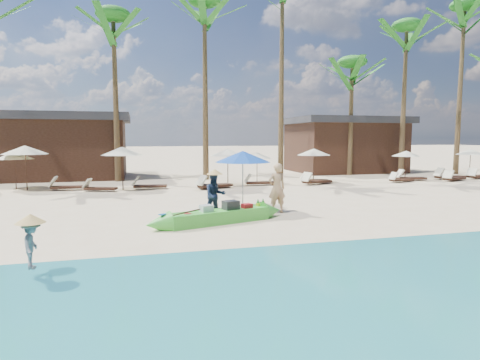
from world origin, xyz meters
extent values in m
plane|color=beige|center=(0.00, 0.00, 0.00)|extent=(240.00, 240.00, 0.00)
cube|color=tan|center=(0.00, -5.00, 0.00)|extent=(240.00, 4.50, 0.01)
cube|color=#48CA3D|center=(0.28, 0.53, 0.20)|extent=(3.42, 1.66, 0.40)
cube|color=white|center=(0.28, 0.53, 0.22)|extent=(2.92, 1.33, 0.18)
cube|color=#262628|center=(0.69, 0.66, 0.50)|extent=(0.57, 0.50, 0.37)
cube|color=silver|center=(-0.14, 0.46, 0.46)|extent=(0.45, 0.41, 0.30)
cube|color=#AA161C|center=(1.26, 0.78, 0.43)|extent=(0.38, 0.35, 0.23)
cylinder|color=#AA161C|center=(-0.75, 0.27, 0.36)|extent=(0.23, 0.23, 0.10)
cylinder|color=#262628|center=(-0.97, 0.09, 0.36)|extent=(0.21, 0.21, 0.08)
sphere|color=tan|center=(-1.29, 0.05, 0.41)|extent=(0.19, 0.19, 0.19)
cylinder|color=#FFFE20|center=(1.73, 1.06, 0.41)|extent=(0.15, 0.15, 0.19)
cylinder|color=#FFFE20|center=(1.93, 1.13, 0.41)|extent=(0.15, 0.15, 0.19)
imported|color=tan|center=(2.64, 1.73, 0.90)|extent=(0.67, 0.46, 1.80)
imported|color=#15203A|center=(0.33, 1.47, 0.77)|extent=(0.79, 0.64, 1.53)
imported|color=gray|center=(-4.20, -3.46, 0.66)|extent=(0.39, 0.64, 0.95)
cylinder|color=#99999E|center=(1.58, 2.52, 1.08)|extent=(0.05, 0.05, 2.16)
cone|color=#1244AD|center=(1.58, 2.52, 2.01)|extent=(2.06, 2.06, 0.42)
cylinder|color=#3B2318|center=(-8.42, 11.56, 0.95)|extent=(0.05, 0.05, 1.91)
cone|color=beige|center=(-8.42, 11.56, 1.78)|extent=(1.91, 1.91, 0.38)
cylinder|color=#3B2318|center=(-7.74, 10.93, 1.12)|extent=(0.06, 0.06, 2.24)
cone|color=beige|center=(-7.74, 10.93, 2.08)|extent=(2.24, 2.24, 0.45)
cube|color=#3B2318|center=(-5.60, 10.38, 0.16)|extent=(1.82, 0.65, 0.13)
cube|color=beige|center=(-6.40, 10.41, 0.48)|extent=(0.43, 0.60, 0.53)
cube|color=#3B2318|center=(-4.01, 9.51, 0.14)|extent=(1.66, 0.98, 0.11)
cube|color=beige|center=(-4.67, 9.73, 0.42)|extent=(0.50, 0.60, 0.46)
cylinder|color=#3B2318|center=(-2.94, 9.80, 1.09)|extent=(0.05, 0.05, 2.18)
cone|color=beige|center=(-2.94, 9.80, 2.03)|extent=(2.18, 2.18, 0.44)
cube|color=#3B2318|center=(-1.54, 9.85, 0.15)|extent=(1.77, 0.79, 0.12)
cube|color=beige|center=(-2.29, 9.96, 0.45)|extent=(0.46, 0.60, 0.50)
cylinder|color=#3B2318|center=(2.78, 10.31, 1.01)|extent=(0.05, 0.05, 2.03)
cone|color=beige|center=(2.78, 10.31, 1.88)|extent=(2.03, 2.03, 0.41)
cube|color=#3B2318|center=(1.82, 9.47, 0.15)|extent=(1.79, 0.70, 0.12)
cube|color=beige|center=(1.05, 9.41, 0.46)|extent=(0.43, 0.59, 0.51)
cube|color=#3B2318|center=(1.83, 9.13, 0.16)|extent=(1.95, 1.16, 0.13)
cube|color=beige|center=(1.06, 8.87, 0.49)|extent=(0.58, 0.70, 0.54)
cylinder|color=#3B2318|center=(4.80, 11.29, 0.89)|extent=(0.04, 0.04, 1.78)
cone|color=beige|center=(4.80, 11.29, 1.66)|extent=(1.78, 1.78, 0.36)
cube|color=#3B2318|center=(4.62, 9.96, 0.15)|extent=(1.71, 0.71, 0.12)
cube|color=beige|center=(3.89, 10.04, 0.44)|extent=(0.43, 0.57, 0.49)
cube|color=#3B2318|center=(7.95, 9.57, 0.16)|extent=(1.88, 1.03, 0.13)
cube|color=beige|center=(7.19, 9.36, 0.47)|extent=(0.54, 0.66, 0.52)
cylinder|color=#3B2318|center=(8.11, 10.46, 1.00)|extent=(0.05, 0.05, 2.00)
cone|color=beige|center=(8.11, 10.46, 1.86)|extent=(2.00, 2.00, 0.40)
cube|color=#3B2318|center=(8.16, 10.36, 0.14)|extent=(1.70, 0.99, 0.11)
cube|color=beige|center=(7.49, 10.58, 0.43)|extent=(0.50, 0.61, 0.47)
cylinder|color=#3B2318|center=(14.80, 10.82, 0.91)|extent=(0.05, 0.05, 1.81)
cone|color=beige|center=(14.80, 10.82, 1.69)|extent=(1.81, 1.81, 0.36)
cube|color=#3B2318|center=(13.46, 9.35, 0.14)|extent=(1.59, 0.70, 0.11)
cube|color=beige|center=(12.79, 9.26, 0.41)|extent=(0.41, 0.54, 0.45)
cube|color=#3B2318|center=(14.56, 9.90, 0.16)|extent=(1.86, 0.86, 0.13)
cube|color=beige|center=(13.78, 10.03, 0.47)|extent=(0.49, 0.64, 0.52)
cylinder|color=#3B2318|center=(19.95, 10.88, 0.94)|extent=(0.05, 0.05, 1.88)
cone|color=beige|center=(19.95, 10.88, 1.75)|extent=(1.88, 1.88, 0.38)
cube|color=#3B2318|center=(17.16, 9.15, 0.16)|extent=(1.85, 1.12, 0.12)
cube|color=beige|center=(16.42, 8.90, 0.47)|extent=(0.56, 0.67, 0.52)
cube|color=#3B2318|center=(17.53, 9.95, 0.17)|extent=(1.93, 0.71, 0.13)
cube|color=beige|center=(16.69, 9.99, 0.50)|extent=(0.46, 0.64, 0.56)
cube|color=#3B2318|center=(19.78, 9.92, 0.16)|extent=(1.92, 1.06, 0.13)
cube|color=beige|center=(19.01, 9.70, 0.48)|extent=(0.55, 0.68, 0.53)
cone|color=brown|center=(-3.36, 14.27, 5.04)|extent=(0.40, 0.40, 10.08)
ellipsoid|color=#216D1B|center=(-3.36, 14.27, 10.08)|extent=(2.08, 2.08, 0.88)
cone|color=brown|center=(2.15, 14.01, 5.63)|extent=(0.40, 0.40, 11.26)
ellipsoid|color=#216D1B|center=(2.15, 14.01, 11.26)|extent=(2.08, 2.08, 0.88)
cone|color=brown|center=(7.45, 14.38, 6.58)|extent=(0.40, 0.40, 13.16)
cone|color=brown|center=(12.84, 14.52, 4.04)|extent=(0.40, 0.40, 8.07)
ellipsoid|color=#216D1B|center=(12.84, 14.52, 8.07)|extent=(2.08, 2.08, 0.88)
cone|color=brown|center=(16.57, 13.68, 5.32)|extent=(0.40, 0.40, 10.64)
ellipsoid|color=#216D1B|center=(16.57, 13.68, 10.64)|extent=(2.08, 2.08, 0.88)
cone|color=brown|center=(21.07, 13.33, 6.13)|extent=(0.40, 0.40, 12.26)
ellipsoid|color=#216D1B|center=(21.07, 13.33, 12.26)|extent=(2.08, 2.08, 0.88)
cube|color=#3B2318|center=(-8.00, 17.50, 1.90)|extent=(10.00, 6.00, 3.80)
cube|color=#2D2D33|center=(-8.00, 17.50, 4.05)|extent=(10.80, 6.60, 0.50)
cube|color=#3B2318|center=(14.00, 17.50, 1.90)|extent=(8.00, 6.00, 3.80)
cube|color=#2D2D33|center=(14.00, 17.50, 4.05)|extent=(8.80, 6.60, 0.50)
camera|label=1|loc=(-2.21, -11.74, 2.69)|focal=30.00mm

